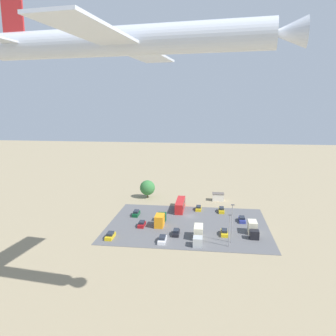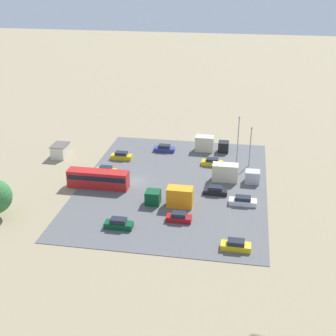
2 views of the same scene
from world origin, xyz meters
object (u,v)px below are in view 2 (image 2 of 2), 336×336
at_px(shed_building, 60,151).
at_px(parked_car_0, 121,156).
at_px(bus, 98,178).
at_px(parked_truck_2, 233,174).
at_px(parked_car_8, 119,224).
at_px(parked_car_2, 215,191).
at_px(parked_car_3, 236,245).
at_px(parked_car_1, 106,170).
at_px(parked_car_6, 243,201).
at_px(parked_car_4, 179,217).
at_px(parked_truck_0, 210,144).
at_px(parked_car_5, 212,162).
at_px(parked_car_7, 164,149).
at_px(parked_truck_1, 172,197).

relative_size(shed_building, parked_car_0, 0.96).
xyz_separation_m(bus, parked_truck_2, (-6.92, 24.42, -0.24)).
bearing_deg(parked_car_0, parked_car_8, -165.82).
relative_size(shed_building, parked_car_2, 1.00).
relative_size(shed_building, parked_car_3, 0.98).
height_order(bus, parked_car_8, bus).
bearing_deg(parked_car_1, parked_car_6, -107.16).
distance_m(parked_car_3, parked_car_4, 11.44).
height_order(parked_car_0, parked_truck_0, parked_truck_0).
bearing_deg(parked_car_1, parked_car_5, -69.33).
bearing_deg(parked_truck_2, parked_truck_0, -158.68).
height_order(parked_car_4, parked_truck_0, parked_truck_0).
bearing_deg(parked_car_7, shed_building, -72.66).
bearing_deg(shed_building, parked_car_6, 68.94).
height_order(parked_truck_0, parked_truck_2, parked_truck_2).
xyz_separation_m(parked_car_3, parked_truck_0, (-37.78, -7.27, 0.89)).
relative_size(parked_car_0, parked_car_6, 0.94).
xyz_separation_m(bus, parked_car_5, (-13.82, 19.95, -1.14)).
relative_size(parked_car_4, parked_truck_0, 0.56).
bearing_deg(parked_car_3, parked_truck_0, -169.10).
relative_size(parked_car_8, parked_truck_2, 0.50).
bearing_deg(parked_car_1, bus, -175.84).
bearing_deg(parked_car_5, bus, -55.29).
xyz_separation_m(shed_building, parked_car_3, (29.12, 38.55, -0.69)).
xyz_separation_m(parked_car_3, parked_car_8, (-2.85, -18.42, 0.06)).
height_order(parked_car_0, parked_car_3, parked_car_0).
height_order(parked_car_1, parked_car_5, parked_car_5).
bearing_deg(shed_building, parked_truck_2, 80.87).
bearing_deg(shed_building, parked_car_8, 37.47).
distance_m(parked_car_3, parked_truck_2, 23.24).
height_order(shed_building, parked_car_5, shed_building).
bearing_deg(parked_car_1, parked_car_2, -103.46).
bearing_deg(shed_building, parked_car_2, 70.64).
xyz_separation_m(parked_car_0, parked_car_1, (7.57, -1.17, -0.08)).
height_order(parked_car_2, parked_car_3, parked_car_2).
xyz_separation_m(parked_car_8, parked_truck_1, (-8.82, 7.09, 0.87)).
distance_m(parked_car_7, parked_car_8, 32.99).
distance_m(parked_truck_0, parked_truck_2, 15.68).
bearing_deg(parked_car_5, parked_car_0, -89.62).
bearing_deg(parked_car_5, parked_car_6, 22.54).
height_order(parked_car_1, parked_truck_0, parked_truck_0).
bearing_deg(parked_truck_2, shed_building, -99.13).
distance_m(parked_car_1, parked_truck_2, 24.89).
xyz_separation_m(shed_building, parked_car_5, (-0.96, 32.52, -0.71)).
relative_size(parked_car_0, parked_truck_2, 0.50).
height_order(shed_building, parked_car_6, shed_building).
xyz_separation_m(parked_car_4, parked_car_5, (-23.53, 3.35, -0.02)).
bearing_deg(shed_building, parked_car_4, 52.27).
height_order(parked_car_3, parked_car_5, parked_car_3).
distance_m(shed_building, parked_car_0, 13.33).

